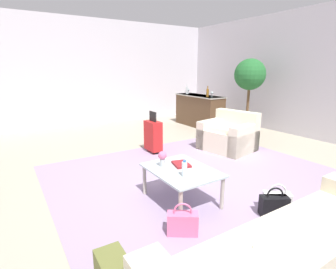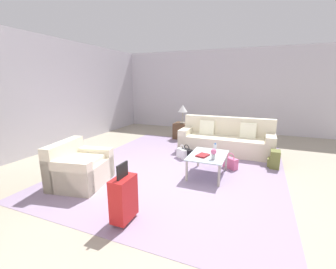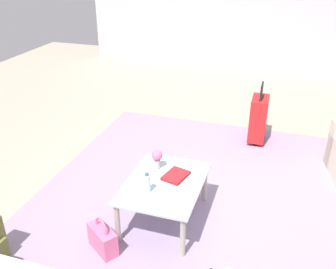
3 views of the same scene
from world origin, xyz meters
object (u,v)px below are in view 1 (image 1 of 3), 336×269
object	(u,v)px
suitcase_red	(153,135)
water_bottle	(184,169)
wine_glass_leftmost	(188,90)
handbag_pink	(183,223)
coffee_table_book	(181,164)
armchair	(229,136)
bar_console	(199,110)
coffee_table	(181,173)
flower_vase	(162,157)
wine_bottle_clear	(187,90)
wine_bottle_amber	(208,93)
wine_glass_left_of_centre	(212,93)
handbag_white	(277,201)
handbag_black	(274,205)
potted_ficus	(249,82)

from	to	relation	value
suitcase_red	water_bottle	bearing A→B (deg)	-19.98
wine_glass_leftmost	handbag_pink	xyz separation A→B (m)	(4.65, -3.51, -0.90)
coffee_table_book	wine_glass_leftmost	size ratio (longest dim) A/B	1.68
armchair	bar_console	size ratio (longest dim) A/B	0.68
coffee_table	wine_glass_leftmost	distance (m)	5.17
armchair	flower_vase	size ratio (longest dim) A/B	5.57
water_bottle	wine_bottle_clear	xyz separation A→B (m)	(-4.18, 3.09, 0.50)
bar_console	wine_bottle_amber	bearing A→B (deg)	-12.86
wine_bottle_amber	suitcase_red	size ratio (longest dim) A/B	0.35
armchair	wine_glass_left_of_centre	world-z (taller)	wine_glass_left_of_centre
coffee_table	wine_glass_left_of_centre	size ratio (longest dim) A/B	6.20
coffee_table_book	wine_glass_left_of_centre	xyz separation A→B (m)	(-2.81, 2.99, 0.57)
wine_glass_left_of_centre	suitcase_red	bearing A→B (deg)	-68.65
wine_bottle_amber	armchair	bearing A→B (deg)	-25.85
handbag_pink	bar_console	bearing A→B (deg)	139.47
handbag_white	wine_bottle_amber	bearing A→B (deg)	150.66
water_bottle	coffee_table_book	distance (m)	0.38
wine_glass_leftmost	water_bottle	bearing A→B (deg)	-36.98
wine_bottle_clear	handbag_white	size ratio (longest dim) A/B	0.84
water_bottle	wine_glass_leftmost	xyz separation A→B (m)	(-4.27, 3.22, 0.49)
wine_glass_leftmost	wine_bottle_clear	distance (m)	0.16
wine_bottle_clear	handbag_black	bearing A→B (deg)	-25.07
suitcase_red	handbag_pink	world-z (taller)	suitcase_red
wine_bottle_amber	handbag_white	bearing A→B (deg)	-29.34
flower_vase	water_bottle	bearing A→B (deg)	6.79
bar_console	water_bottle	bearing A→B (deg)	-40.86
water_bottle	handbag_white	size ratio (longest dim) A/B	0.57
handbag_black	coffee_table_book	bearing A→B (deg)	-146.65
bar_console	suitcase_red	world-z (taller)	bar_console
flower_vase	wine_glass_left_of_centre	world-z (taller)	wine_glass_left_of_centre
coffee_table_book	wine_bottle_clear	size ratio (longest dim) A/B	0.87
bar_console	wine_glass_leftmost	world-z (taller)	wine_glass_leftmost
armchair	wine_glass_left_of_centre	size ratio (longest dim) A/B	7.40
potted_ficus	handbag_white	bearing A→B (deg)	-43.50
handbag_pink	suitcase_red	bearing A→B (deg)	157.10
armchair	wine_glass_leftmost	xyz separation A→B (m)	(-2.76, 0.95, 0.74)
wine_bottle_clear	handbag_black	world-z (taller)	wine_bottle_clear
wine_glass_leftmost	potted_ficus	distance (m)	1.99
coffee_table_book	handbag_white	xyz separation A→B (m)	(0.94, 0.75, -0.33)
wine_bottle_amber	handbag_pink	world-z (taller)	wine_bottle_amber
bar_console	handbag_black	distance (m)	4.98
armchair	potted_ficus	xyz separation A→B (m)	(-0.89, 1.54, 1.06)
flower_vase	wine_bottle_amber	size ratio (longest dim) A/B	0.68
coffee_table_book	wine_bottle_clear	world-z (taller)	wine_bottle_clear
armchair	handbag_black	bearing A→B (deg)	-33.50
bar_console	handbag_white	xyz separation A→B (m)	(4.32, -2.27, -0.35)
coffee_table_book	water_bottle	bearing A→B (deg)	-15.13
flower_vase	coffee_table	bearing A→B (deg)	34.29
flower_vase	wine_bottle_clear	size ratio (longest dim) A/B	0.68
armchair	coffee_table	world-z (taller)	armchair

